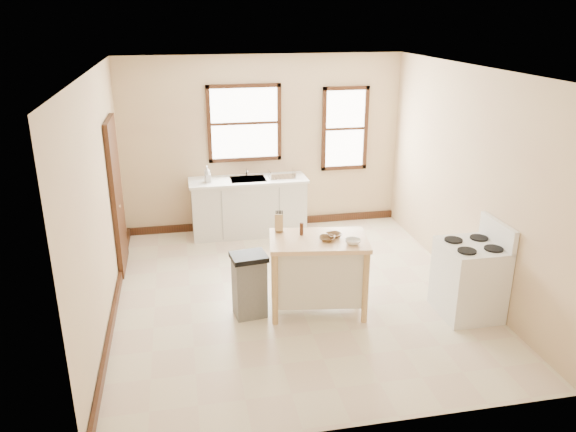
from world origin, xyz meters
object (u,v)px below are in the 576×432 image
Objects in this scene: bowl_a at (327,239)px; bowl_c at (353,242)px; dish_rack at (282,175)px; bowl_b at (334,235)px; soap_bottle_a at (207,174)px; pepper_grinder at (301,229)px; trash_bin at (249,285)px; kitchen_island at (318,275)px; knife_block at (279,223)px; gas_stove at (470,269)px; soap_bottle_b at (208,176)px.

bowl_a is 1.03× the size of bowl_c.
bowl_a is (0.03, -2.67, -0.02)m from dish_rack.
soap_bottle_a is at bearing 116.80° from bowl_b.
soap_bottle_a is 2.64m from pepper_grinder.
trash_bin is (-1.01, 0.02, -0.56)m from bowl_b.
dish_rack is 0.37× the size of kitchen_island.
bowl_a is (0.25, -0.22, -0.05)m from pepper_grinder.
knife_block reaches higher than bowl_b.
bowl_a reaches higher than kitchen_island.
soap_bottle_a is at bearing 114.15° from bowl_a.
soap_bottle_a is at bearing -175.29° from dish_rack.
kitchen_island is 1.45× the size of trash_bin.
trash_bin is (-1.16, 0.26, -0.57)m from bowl_c.
bowl_b is at bearing -81.62° from dish_rack.
bowl_c is at bearing 172.05° from gas_stove.
gas_stove reaches higher than trash_bin.
knife_block is (-0.46, -2.28, 0.06)m from dish_rack.
bowl_b is at bearing 38.71° from bowl_a.
bowl_a is at bearing 148.63° from bowl_c.
bowl_b is (0.14, -2.59, -0.02)m from dish_rack.
dish_rack reaches higher than bowl_c.
bowl_c is 1.45m from gas_stove.
bowl_c is (0.51, -0.38, -0.05)m from pepper_grinder.
dish_rack is 2.84m from bowl_c.
gas_stove is (1.68, -3.02, -0.40)m from dish_rack.
soap_bottle_b is 1.06× the size of bowl_b.
bowl_a is at bearing 167.95° from gas_stove.
gas_stove is (1.90, -0.57, -0.43)m from pepper_grinder.
kitchen_island is 0.52m from bowl_b.
soap_bottle_b is 1.07× the size of bowl_c.
knife_block is at bearing -67.57° from soap_bottle_a.
soap_bottle_b is 0.17× the size of kitchen_island.
dish_rack reaches higher than trash_bin.
soap_bottle_a is 3.20m from bowl_c.
soap_bottle_b reaches higher than bowl_b.
dish_rack is (1.17, -0.01, -0.07)m from soap_bottle_a.
bowl_c is at bearing -78.86° from dish_rack.
knife_block is 0.26× the size of trash_bin.
soap_bottle_b is 2.60m from pepper_grinder.
dish_rack is 2.33m from knife_block.
soap_bottle_a is 2.68m from trash_bin.
soap_bottle_b reaches higher than trash_bin.
soap_bottle_b is 2.86m from kitchen_island.
bowl_a is at bearing -60.66° from soap_bottle_a.
soap_bottle_b is 0.24× the size of trash_bin.
trash_bin is (-0.41, -0.29, -0.64)m from knife_block.
kitchen_island is at bearing -41.51° from pepper_grinder.
trash_bin is 2.59m from gas_stove.
trash_bin is at bearing 173.24° from bowl_a.
dish_rack is 2.29× the size of bowl_a.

